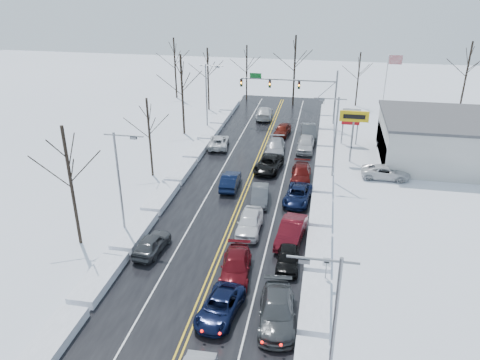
% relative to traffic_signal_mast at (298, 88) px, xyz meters
% --- Properties ---
extents(ground, '(160.00, 160.00, 0.00)m').
position_rel_traffic_signal_mast_xyz_m(ground, '(-3.45, -27.99, -5.48)').
color(ground, silver).
rests_on(ground, ground).
extents(road_surface, '(14.00, 84.00, 0.01)m').
position_rel_traffic_signal_mast_xyz_m(road_surface, '(-3.45, -25.99, -5.47)').
color(road_surface, black).
rests_on(road_surface, ground).
extents(snow_bank_left, '(1.93, 72.00, 0.68)m').
position_rel_traffic_signal_mast_xyz_m(snow_bank_left, '(-11.05, -25.99, -5.48)').
color(snow_bank_left, white).
rests_on(snow_bank_left, ground).
extents(snow_bank_right, '(1.93, 72.00, 0.68)m').
position_rel_traffic_signal_mast_xyz_m(snow_bank_right, '(4.15, -25.99, -5.48)').
color(snow_bank_right, white).
rests_on(snow_bank_right, ground).
extents(traffic_signal_mast, '(13.28, 0.39, 8.00)m').
position_rel_traffic_signal_mast_xyz_m(traffic_signal_mast, '(0.00, 0.00, 0.00)').
color(traffic_signal_mast, slate).
rests_on(traffic_signal_mast, ground).
extents(tires_plus_sign, '(3.20, 0.34, 6.00)m').
position_rel_traffic_signal_mast_xyz_m(tires_plus_sign, '(7.05, -12.00, -0.49)').
color(tires_plus_sign, slate).
rests_on(tires_plus_sign, ground).
extents(used_vehicles_sign, '(2.20, 0.22, 4.65)m').
position_rel_traffic_signal_mast_xyz_m(used_vehicles_sign, '(7.05, -5.99, -2.16)').
color(used_vehicles_sign, slate).
rests_on(used_vehicles_sign, ground).
extents(speed_limit_sign, '(0.55, 0.09, 2.35)m').
position_rel_traffic_signal_mast_xyz_m(speed_limit_sign, '(4.75, -35.99, -3.84)').
color(speed_limit_sign, slate).
rests_on(speed_limit_sign, ground).
extents(flagpole, '(1.87, 1.20, 10.00)m').
position_rel_traffic_signal_mast_xyz_m(flagpole, '(11.72, 2.01, 0.45)').
color(flagpole, silver).
rests_on(flagpole, ground).
extents(dealership_building, '(20.40, 12.40, 5.30)m').
position_rel_traffic_signal_mast_xyz_m(dealership_building, '(20.53, -9.99, -2.82)').
color(dealership_building, beige).
rests_on(dealership_building, ground).
extents(streetlight_se, '(3.20, 0.25, 9.00)m').
position_rel_traffic_signal_mast_xyz_m(streetlight_se, '(4.85, -45.99, -0.17)').
color(streetlight_se, slate).
rests_on(streetlight_se, ground).
extents(streetlight_ne, '(3.20, 0.25, 9.00)m').
position_rel_traffic_signal_mast_xyz_m(streetlight_ne, '(4.85, -17.99, -0.17)').
color(streetlight_ne, slate).
rests_on(streetlight_ne, ground).
extents(streetlight_sw, '(3.20, 0.25, 9.00)m').
position_rel_traffic_signal_mast_xyz_m(streetlight_sw, '(-11.74, -31.99, -0.17)').
color(streetlight_sw, slate).
rests_on(streetlight_sw, ground).
extents(streetlight_nw, '(3.20, 0.25, 9.00)m').
position_rel_traffic_signal_mast_xyz_m(streetlight_nw, '(-11.74, -3.99, -0.17)').
color(streetlight_nw, slate).
rests_on(streetlight_nw, ground).
extents(tree_left_b, '(4.00, 4.00, 10.00)m').
position_rel_traffic_signal_mast_xyz_m(tree_left_b, '(-14.95, -33.99, 1.51)').
color(tree_left_b, '#2D231C').
rests_on(tree_left_b, ground).
extents(tree_left_c, '(3.40, 3.40, 8.50)m').
position_rel_traffic_signal_mast_xyz_m(tree_left_c, '(-13.95, -19.99, 0.46)').
color(tree_left_c, '#2D231C').
rests_on(tree_left_c, ground).
extents(tree_left_d, '(4.20, 4.20, 10.50)m').
position_rel_traffic_signal_mast_xyz_m(tree_left_d, '(-14.65, -5.99, 1.86)').
color(tree_left_d, '#2D231C').
rests_on(tree_left_d, ground).
extents(tree_left_e, '(3.80, 3.80, 9.50)m').
position_rel_traffic_signal_mast_xyz_m(tree_left_e, '(-14.25, 6.01, 1.16)').
color(tree_left_e, '#2D231C').
rests_on(tree_left_e, ground).
extents(tree_far_a, '(4.00, 4.00, 10.00)m').
position_rel_traffic_signal_mast_xyz_m(tree_far_a, '(-21.45, 12.01, 1.51)').
color(tree_far_a, '#2D231C').
rests_on(tree_far_a, ground).
extents(tree_far_b, '(3.60, 3.60, 9.00)m').
position_rel_traffic_signal_mast_xyz_m(tree_far_b, '(-9.45, 13.01, 0.81)').
color(tree_far_b, '#2D231C').
rests_on(tree_far_b, ground).
extents(tree_far_c, '(4.40, 4.40, 11.00)m').
position_rel_traffic_signal_mast_xyz_m(tree_far_c, '(-1.45, 11.01, 2.21)').
color(tree_far_c, '#2D231C').
rests_on(tree_far_c, ground).
extents(tree_far_d, '(3.40, 3.40, 8.50)m').
position_rel_traffic_signal_mast_xyz_m(tree_far_d, '(8.55, 12.51, 0.46)').
color(tree_far_d, '#2D231C').
rests_on(tree_far_d, ground).
extents(tree_far_e, '(4.20, 4.20, 10.50)m').
position_rel_traffic_signal_mast_xyz_m(tree_far_e, '(24.55, 13.01, 1.86)').
color(tree_far_e, '#2D231C').
rests_on(tree_far_e, ground).
extents(queued_car_2, '(2.84, 5.09, 1.34)m').
position_rel_traffic_signal_mast_xyz_m(queued_car_2, '(-1.83, -40.37, -5.48)').
color(queued_car_2, black).
rests_on(queued_car_2, ground).
extents(queued_car_3, '(2.53, 5.30, 1.49)m').
position_rel_traffic_signal_mast_xyz_m(queued_car_3, '(-1.67, -35.91, -5.48)').
color(queued_car_3, '#530B10').
rests_on(queued_car_3, ground).
extents(queued_car_4, '(2.04, 4.93, 1.67)m').
position_rel_traffic_signal_mast_xyz_m(queued_car_4, '(-1.73, -29.58, -5.48)').
color(queued_car_4, white).
rests_on(queued_car_4, ground).
extents(queued_car_5, '(1.98, 4.57, 1.46)m').
position_rel_traffic_signal_mast_xyz_m(queued_car_5, '(-1.66, -24.01, -5.48)').
color(queued_car_5, '#46494C').
rests_on(queued_car_5, ground).
extents(queued_car_6, '(3.08, 5.63, 1.50)m').
position_rel_traffic_signal_mast_xyz_m(queued_car_6, '(-1.84, -16.25, -5.48)').
color(queued_car_6, black).
rests_on(queued_car_6, ground).
extents(queued_car_7, '(2.49, 5.53, 1.57)m').
position_rel_traffic_signal_mast_xyz_m(queued_car_7, '(-1.71, -11.00, -5.48)').
color(queued_car_7, '#9C9EA4').
rests_on(queued_car_7, ground).
extents(queued_car_8, '(2.34, 4.58, 1.49)m').
position_rel_traffic_signal_mast_xyz_m(queued_car_8, '(-1.59, -4.24, -5.48)').
color(queued_car_8, '#50110A').
rests_on(queued_car_8, ground).
extents(queued_car_11, '(2.77, 5.74, 1.61)m').
position_rel_traffic_signal_mast_xyz_m(queued_car_11, '(1.83, -40.26, -5.48)').
color(queued_car_11, '#3C3E41').
rests_on(queued_car_11, ground).
extents(queued_car_12, '(1.84, 4.25, 1.43)m').
position_rel_traffic_signal_mast_xyz_m(queued_car_12, '(1.93, -34.03, -5.48)').
color(queued_car_12, black).
rests_on(queued_car_12, ground).
extents(queued_car_13, '(2.45, 5.41, 1.72)m').
position_rel_traffic_signal_mast_xyz_m(queued_car_13, '(1.88, -30.48, -5.48)').
color(queued_car_13, '#4B0A11').
rests_on(queued_car_13, ground).
extents(queued_car_14, '(2.81, 5.25, 1.40)m').
position_rel_traffic_signal_mast_xyz_m(queued_car_14, '(1.88, -23.29, -5.48)').
color(queued_car_14, black).
rests_on(queued_car_14, ground).
extents(queued_car_15, '(2.14, 5.04, 1.45)m').
position_rel_traffic_signal_mast_xyz_m(queued_car_15, '(1.84, -18.16, -5.48)').
color(queued_car_15, '#430A08').
rests_on(queued_car_15, ground).
extents(queued_car_16, '(2.07, 5.04, 1.71)m').
position_rel_traffic_signal_mast_xyz_m(queued_car_16, '(1.79, -9.41, -5.48)').
color(queued_car_16, '#B9B9BB').
rests_on(queued_car_16, ground).
extents(queued_car_17, '(2.33, 5.35, 1.71)m').
position_rel_traffic_signal_mast_xyz_m(queued_car_17, '(1.89, -4.54, -5.48)').
color(queued_car_17, '#3E4144').
rests_on(queued_car_17, ground).
extents(oncoming_car_0, '(1.80, 4.70, 1.53)m').
position_rel_traffic_signal_mast_xyz_m(oncoming_car_0, '(-5.08, -21.41, -5.48)').
color(oncoming_car_0, black).
rests_on(oncoming_car_0, ground).
extents(oncoming_car_1, '(3.00, 5.32, 1.40)m').
position_rel_traffic_signal_mast_xyz_m(oncoming_car_1, '(-8.89, -10.20, -5.48)').
color(oncoming_car_1, silver).
rests_on(oncoming_car_1, ground).
extents(oncoming_car_2, '(2.72, 5.86, 1.66)m').
position_rel_traffic_signal_mast_xyz_m(oncoming_car_2, '(-5.03, 3.07, -5.48)').
color(oncoming_car_2, silver).
rests_on(oncoming_car_2, ground).
extents(oncoming_car_3, '(2.17, 4.48, 1.47)m').
position_rel_traffic_signal_mast_xyz_m(oncoming_car_3, '(-8.75, -34.11, -5.48)').
color(oncoming_car_3, '#3D3F42').
rests_on(oncoming_car_3, ground).
extents(parked_car_0, '(5.11, 2.45, 1.41)m').
position_rel_traffic_signal_mast_xyz_m(parked_car_0, '(10.64, -16.14, -5.48)').
color(parked_car_0, silver).
rests_on(parked_car_0, ground).
extents(parked_car_1, '(2.59, 5.57, 1.57)m').
position_rel_traffic_signal_mast_xyz_m(parked_car_1, '(13.62, -10.94, -5.48)').
color(parked_car_1, '#46484B').
rests_on(parked_car_1, ground).
extents(parked_car_2, '(2.06, 4.10, 1.34)m').
position_rel_traffic_signal_mast_xyz_m(parked_car_2, '(11.39, -5.47, -5.48)').
color(parked_car_2, black).
rests_on(parked_car_2, ground).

